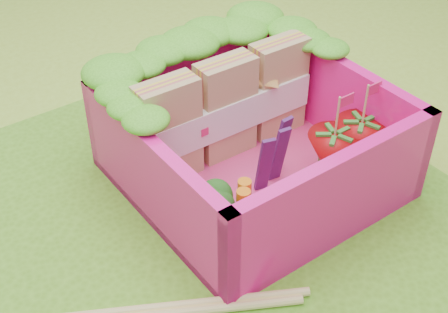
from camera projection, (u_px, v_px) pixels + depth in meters
ground at (194, 210)px, 3.32m from camera, size 14.00×14.00×0.00m
placemat at (194, 208)px, 3.32m from camera, size 2.60×2.60×0.03m
bento_floor at (252, 176)px, 3.47m from camera, size 1.30×1.30×0.05m
bento_box at (253, 140)px, 3.31m from camera, size 1.30×1.30×0.55m
lettuce_ruffle at (204, 51)px, 3.39m from camera, size 1.43×0.77×0.11m
sandwich_stack at (227, 108)px, 3.43m from camera, size 1.07×0.19×0.59m
broccoli at (207, 210)px, 2.95m from camera, size 0.31×0.31×0.25m
carrot_sticks at (244, 207)px, 3.03m from camera, size 0.13×0.14×0.27m
purple_wedges at (275, 154)px, 3.27m from camera, size 0.25×0.12×0.38m
strawberry_left at (332, 156)px, 3.32m from camera, size 0.28×0.28×0.52m
strawberry_right at (359, 145)px, 3.40m from camera, size 0.29×0.29×0.53m
snap_peas at (335, 165)px, 3.46m from camera, size 0.57×0.58×0.05m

